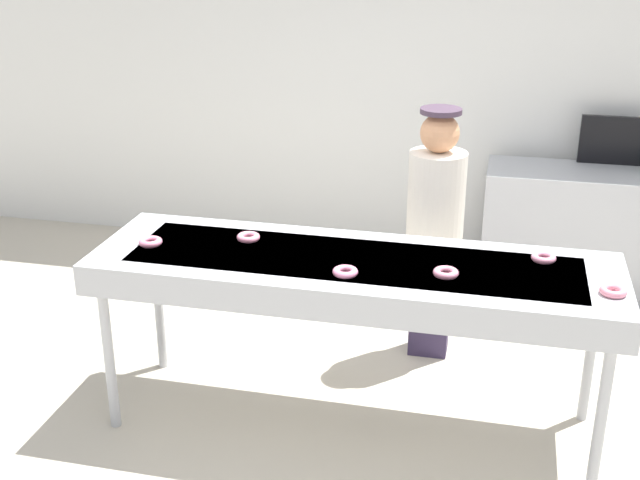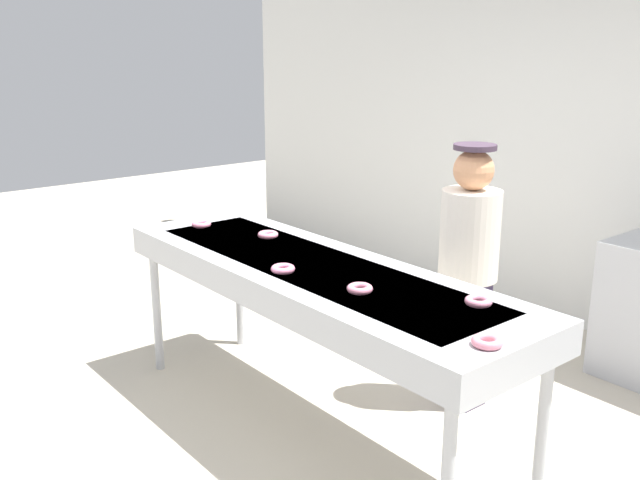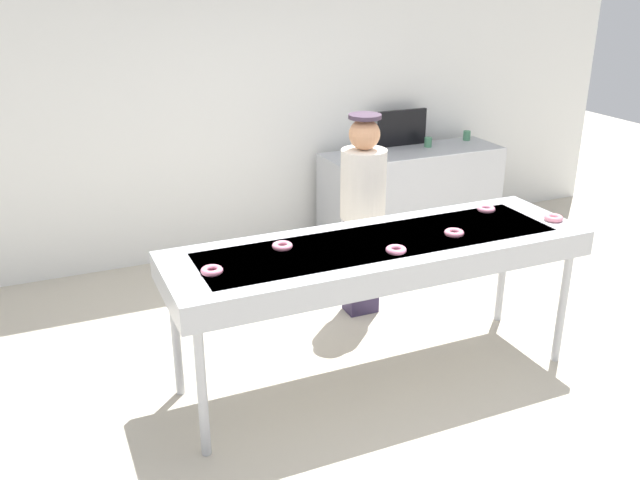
{
  "view_description": "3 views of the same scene",
  "coord_description": "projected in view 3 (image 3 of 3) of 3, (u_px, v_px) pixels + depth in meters",
  "views": [
    {
      "loc": [
        0.7,
        -3.73,
        2.6
      ],
      "look_at": [
        -0.21,
        0.17,
        0.99
      ],
      "focal_mm": 45.65,
      "sensor_mm": 36.0,
      "label": 1
    },
    {
      "loc": [
        2.79,
        -2.24,
        2.11
      ],
      "look_at": [
        -0.33,
        0.32,
        0.98
      ],
      "focal_mm": 39.51,
      "sensor_mm": 36.0,
      "label": 2
    },
    {
      "loc": [
        -1.91,
        -3.46,
        2.55
      ],
      "look_at": [
        -0.32,
        0.2,
        0.96
      ],
      "focal_mm": 38.4,
      "sensor_mm": 36.0,
      "label": 3
    }
  ],
  "objects": [
    {
      "name": "prep_counter",
      "position": [
        411.0,
        195.0,
        6.78
      ],
      "size": [
        1.8,
        0.57,
        0.9
      ],
      "primitive_type": "cube",
      "color": "#B7BABF",
      "rests_on": "ground"
    },
    {
      "name": "ground_plane",
      "position": [
        375.0,
        375.0,
        4.6
      ],
      "size": [
        16.0,
        16.0,
        0.0
      ],
      "primitive_type": "plane",
      "color": "beige"
    },
    {
      "name": "strawberry_donut_1",
      "position": [
        553.0,
        218.0,
        4.58
      ],
      "size": [
        0.17,
        0.17,
        0.04
      ],
      "primitive_type": "torus",
      "rotation": [
        0.0,
        0.0,
        2.2
      ],
      "color": "pink",
      "rests_on": "fryer_conveyor"
    },
    {
      "name": "menu_display",
      "position": [
        402.0,
        128.0,
        6.74
      ],
      "size": [
        0.53,
        0.04,
        0.35
      ],
      "primitive_type": "cube",
      "color": "black",
      "rests_on": "prep_counter"
    },
    {
      "name": "paper_cup_0",
      "position": [
        467.0,
        136.0,
        6.99
      ],
      "size": [
        0.07,
        0.07,
        0.1
      ],
      "primitive_type": "cylinder",
      "color": "#4C8C66",
      "rests_on": "prep_counter"
    },
    {
      "name": "fryer_conveyor",
      "position": [
        380.0,
        253.0,
        4.27
      ],
      "size": [
        2.69,
        0.81,
        0.97
      ],
      "color": "#B7BABF",
      "rests_on": "ground"
    },
    {
      "name": "strawberry_donut_0",
      "position": [
        486.0,
        209.0,
        4.75
      ],
      "size": [
        0.17,
        0.17,
        0.04
      ],
      "primitive_type": "torus",
      "rotation": [
        0.0,
        0.0,
        2.21
      ],
      "color": "pink",
      "rests_on": "fryer_conveyor"
    },
    {
      "name": "strawberry_donut_5",
      "position": [
        282.0,
        246.0,
        4.12
      ],
      "size": [
        0.16,
        0.16,
        0.04
      ],
      "primitive_type": "torus",
      "rotation": [
        0.0,
        0.0,
        0.42
      ],
      "color": "pink",
      "rests_on": "fryer_conveyor"
    },
    {
      "name": "strawberry_donut_2",
      "position": [
        212.0,
        271.0,
        3.78
      ],
      "size": [
        0.18,
        0.18,
        0.04
      ],
      "primitive_type": "torus",
      "rotation": [
        0.0,
        0.0,
        0.81
      ],
      "color": "pink",
      "rests_on": "fryer_conveyor"
    },
    {
      "name": "worker_baker",
      "position": [
        363.0,
        204.0,
        5.14
      ],
      "size": [
        0.34,
        0.34,
        1.57
      ],
      "rotation": [
        0.0,
        0.0,
        3.22
      ],
      "color": "#312744",
      "rests_on": "ground"
    },
    {
      "name": "paper_cup_1",
      "position": [
        428.0,
        142.0,
        6.73
      ],
      "size": [
        0.07,
        0.07,
        0.1
      ],
      "primitive_type": "cylinder",
      "color": "#4C8C66",
      "rests_on": "prep_counter"
    },
    {
      "name": "strawberry_donut_3",
      "position": [
        454.0,
        233.0,
        4.32
      ],
      "size": [
        0.17,
        0.17,
        0.04
      ],
      "primitive_type": "torus",
      "rotation": [
        0.0,
        0.0,
        0.96
      ],
      "color": "pink",
      "rests_on": "fryer_conveyor"
    },
    {
      "name": "strawberry_donut_4",
      "position": [
        397.0,
        250.0,
        4.06
      ],
      "size": [
        0.14,
        0.14,
        0.04
      ],
      "primitive_type": "torus",
      "rotation": [
        0.0,
        0.0,
        0.15
      ],
      "color": "pink",
      "rests_on": "fryer_conveyor"
    },
    {
      "name": "back_wall",
      "position": [
        248.0,
        81.0,
        6.18
      ],
      "size": [
        8.0,
        0.12,
        3.19
      ],
      "primitive_type": "cube",
      "color": "white",
      "rests_on": "ground"
    }
  ]
}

